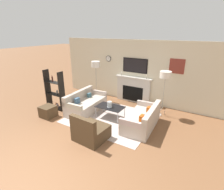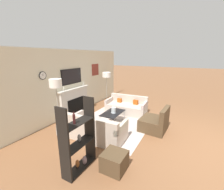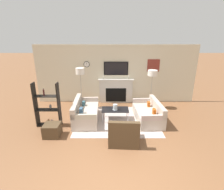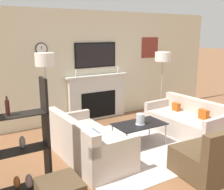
{
  "view_description": "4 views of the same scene",
  "coord_description": "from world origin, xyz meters",
  "px_view_note": "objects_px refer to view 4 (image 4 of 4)",
  "views": [
    {
      "loc": [
        2.98,
        -2.0,
        3.04
      ],
      "look_at": [
        -0.07,
        3.11,
        0.84
      ],
      "focal_mm": 28.0,
      "sensor_mm": 36.0,
      "label": 1
    },
    {
      "loc": [
        -4.6,
        0.54,
        2.47
      ],
      "look_at": [
        0.16,
        3.11,
        1.03
      ],
      "focal_mm": 24.0,
      "sensor_mm": 36.0,
      "label": 2
    },
    {
      "loc": [
        -0.19,
        -3.08,
        3.07
      ],
      "look_at": [
        -0.19,
        3.05,
        0.97
      ],
      "focal_mm": 28.0,
      "sensor_mm": 36.0,
      "label": 3
    },
    {
      "loc": [
        -3.0,
        -0.93,
        2.16
      ],
      "look_at": [
        -0.3,
        3.61,
        0.91
      ],
      "focal_mm": 42.0,
      "sensor_mm": 36.0,
      "label": 4
    }
  ],
  "objects_px": {
    "couch_right": "(186,121)",
    "coffee_table": "(139,125)",
    "couch_left": "(87,144)",
    "armchair": "(209,160)",
    "floor_lamp_right": "(163,58)",
    "floor_lamp_left": "(45,61)",
    "shelf_unit": "(17,145)",
    "hurricane_candle": "(140,120)"
  },
  "relations": [
    {
      "from": "armchair",
      "to": "floor_lamp_left",
      "type": "height_order",
      "value": "floor_lamp_left"
    },
    {
      "from": "floor_lamp_right",
      "to": "shelf_unit",
      "type": "height_order",
      "value": "floor_lamp_right"
    },
    {
      "from": "coffee_table",
      "to": "floor_lamp_left",
      "type": "bearing_deg",
      "value": 140.99
    },
    {
      "from": "coffee_table",
      "to": "hurricane_candle",
      "type": "distance_m",
      "value": 0.13
    },
    {
      "from": "couch_right",
      "to": "armchair",
      "type": "relative_size",
      "value": 1.89
    },
    {
      "from": "couch_left",
      "to": "hurricane_candle",
      "type": "distance_m",
      "value": 1.16
    },
    {
      "from": "armchair",
      "to": "floor_lamp_right",
      "type": "relative_size",
      "value": 0.54
    },
    {
      "from": "couch_right",
      "to": "shelf_unit",
      "type": "height_order",
      "value": "shelf_unit"
    },
    {
      "from": "floor_lamp_right",
      "to": "shelf_unit",
      "type": "xyz_separation_m",
      "value": [
        -3.94,
        -1.6,
        -0.86
      ]
    },
    {
      "from": "floor_lamp_right",
      "to": "couch_right",
      "type": "bearing_deg",
      "value": -104.66
    },
    {
      "from": "floor_lamp_left",
      "to": "floor_lamp_right",
      "type": "bearing_deg",
      "value": 0.0
    },
    {
      "from": "couch_right",
      "to": "floor_lamp_left",
      "type": "height_order",
      "value": "floor_lamp_left"
    },
    {
      "from": "couch_right",
      "to": "shelf_unit",
      "type": "distance_m",
      "value": 3.67
    },
    {
      "from": "hurricane_candle",
      "to": "shelf_unit",
      "type": "relative_size",
      "value": 0.13
    },
    {
      "from": "couch_left",
      "to": "coffee_table",
      "type": "relative_size",
      "value": 1.78
    },
    {
      "from": "shelf_unit",
      "to": "floor_lamp_left",
      "type": "bearing_deg",
      "value": 60.38
    },
    {
      "from": "couch_left",
      "to": "couch_right",
      "type": "height_order",
      "value": "couch_left"
    },
    {
      "from": "couch_right",
      "to": "floor_lamp_left",
      "type": "relative_size",
      "value": 0.98
    },
    {
      "from": "shelf_unit",
      "to": "floor_lamp_right",
      "type": "bearing_deg",
      "value": 22.09
    },
    {
      "from": "floor_lamp_left",
      "to": "shelf_unit",
      "type": "height_order",
      "value": "floor_lamp_left"
    },
    {
      "from": "hurricane_candle",
      "to": "armchair",
      "type": "bearing_deg",
      "value": -80.92
    },
    {
      "from": "couch_left",
      "to": "shelf_unit",
      "type": "bearing_deg",
      "value": -161.82
    },
    {
      "from": "floor_lamp_left",
      "to": "shelf_unit",
      "type": "bearing_deg",
      "value": -119.62
    },
    {
      "from": "couch_left",
      "to": "floor_lamp_right",
      "type": "bearing_deg",
      "value": 23.79
    },
    {
      "from": "couch_right",
      "to": "coffee_table",
      "type": "bearing_deg",
      "value": 179.24
    },
    {
      "from": "couch_left",
      "to": "floor_lamp_left",
      "type": "distance_m",
      "value": 1.83
    },
    {
      "from": "armchair",
      "to": "shelf_unit",
      "type": "bearing_deg",
      "value": 157.58
    },
    {
      "from": "coffee_table",
      "to": "shelf_unit",
      "type": "height_order",
      "value": "shelf_unit"
    },
    {
      "from": "coffee_table",
      "to": "hurricane_candle",
      "type": "height_order",
      "value": "hurricane_candle"
    },
    {
      "from": "floor_lamp_right",
      "to": "hurricane_candle",
      "type": "bearing_deg",
      "value": -142.66
    },
    {
      "from": "couch_left",
      "to": "coffee_table",
      "type": "height_order",
      "value": "couch_left"
    },
    {
      "from": "coffee_table",
      "to": "hurricane_candle",
      "type": "bearing_deg",
      "value": -96.6
    },
    {
      "from": "floor_lamp_left",
      "to": "couch_right",
      "type": "bearing_deg",
      "value": -23.69
    },
    {
      "from": "armchair",
      "to": "floor_lamp_right",
      "type": "xyz_separation_m",
      "value": [
        1.35,
        2.67,
        1.29
      ]
    },
    {
      "from": "floor_lamp_left",
      "to": "floor_lamp_right",
      "type": "relative_size",
      "value": 1.05
    },
    {
      "from": "armchair",
      "to": "couch_left",
      "type": "bearing_deg",
      "value": 132.93
    },
    {
      "from": "hurricane_candle",
      "to": "couch_right",
      "type": "bearing_deg",
      "value": 0.68
    },
    {
      "from": "armchair",
      "to": "floor_lamp_left",
      "type": "distance_m",
      "value": 3.43
    },
    {
      "from": "couch_left",
      "to": "floor_lamp_right",
      "type": "height_order",
      "value": "floor_lamp_right"
    },
    {
      "from": "floor_lamp_right",
      "to": "shelf_unit",
      "type": "distance_m",
      "value": 4.34
    },
    {
      "from": "coffee_table",
      "to": "floor_lamp_right",
      "type": "distance_m",
      "value": 2.28
    },
    {
      "from": "shelf_unit",
      "to": "coffee_table",
      "type": "bearing_deg",
      "value": 10.17
    }
  ]
}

